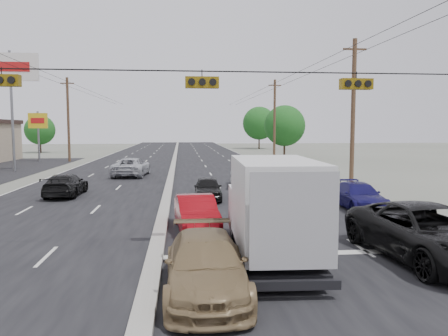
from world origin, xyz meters
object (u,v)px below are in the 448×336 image
at_px(pole_sign_far, 38,125).
at_px(utility_pole_left_c, 68,119).
at_px(pole_sign_billboard, 10,74).
at_px(queue_car_b, 285,199).
at_px(tree_right_mid, 285,126).
at_px(red_sedan, 196,214).
at_px(box_truck, 271,208).
at_px(tree_left_far, 40,130).
at_px(black_suv, 428,234).
at_px(utility_pole_right_c, 275,119).
at_px(queue_car_a, 208,189).
at_px(queue_car_c, 246,178).
at_px(oncoming_near, 66,185).
at_px(oncoming_far, 131,167).
at_px(utility_pole_right_b, 353,112).
at_px(tree_right_far, 259,123).
at_px(queue_car_d, 359,196).
at_px(tan_sedan, 206,266).

bearing_deg(pole_sign_far, utility_pole_left_c, 0.00).
bearing_deg(pole_sign_billboard, queue_car_b, -47.05).
height_order(tree_right_mid, red_sedan, tree_right_mid).
height_order(pole_sign_billboard, box_truck, pole_sign_billboard).
distance_m(pole_sign_far, queue_car_b, 40.31).
bearing_deg(tree_left_far, tree_right_mid, -22.07).
relative_size(pole_sign_far, black_suv, 0.98).
bearing_deg(utility_pole_right_c, queue_car_a, -109.03).
relative_size(pole_sign_far, queue_car_b, 1.45).
bearing_deg(utility_pole_left_c, queue_car_c, -54.14).
bearing_deg(oncoming_near, oncoming_far, -103.70).
xyz_separation_m(pole_sign_billboard, tree_right_mid, (29.50, 17.00, -4.53)).
bearing_deg(queue_car_a, utility_pole_right_c, 73.20).
relative_size(queue_car_a, queue_car_c, 0.80).
relative_size(oncoming_near, oncoming_far, 0.83).
bearing_deg(utility_pole_right_b, box_truck, -119.28).
bearing_deg(tree_right_far, pole_sign_billboard, -125.99).
distance_m(utility_pole_left_c, tree_left_far, 22.19).
height_order(red_sedan, oncoming_far, oncoming_far).
bearing_deg(red_sedan, tree_right_mid, 67.04).
xyz_separation_m(utility_pole_right_c, queue_car_a, (-10.19, -29.54, -4.47)).
distance_m(utility_pole_right_b, tree_right_far, 55.11).
height_order(utility_pole_right_b, queue_car_b, utility_pole_right_b).
xyz_separation_m(box_truck, black_suv, (4.72, -0.56, -0.76)).
xyz_separation_m(queue_car_a, queue_car_b, (3.43, -4.20, 0.04)).
bearing_deg(pole_sign_billboard, tree_right_far, 54.01).
height_order(utility_pole_right_b, red_sedan, utility_pole_right_b).
relative_size(tree_right_mid, tree_right_far, 0.88).
height_order(tree_right_far, red_sedan, tree_right_far).
height_order(tree_left_far, oncoming_far, tree_left_far).
distance_m(black_suv, oncoming_far, 27.24).
bearing_deg(queue_car_d, queue_car_a, 154.49).
xyz_separation_m(red_sedan, black_suv, (6.85, -4.57, 0.16)).
distance_m(pole_sign_billboard, pole_sign_far, 12.89).
bearing_deg(tree_right_far, tree_right_mid, -92.29).
height_order(utility_pole_right_c, queue_car_a, utility_pole_right_c).
height_order(pole_sign_billboard, queue_car_c, pole_sign_billboard).
bearing_deg(utility_pole_right_b, pole_sign_far, 138.74).
xyz_separation_m(tree_left_far, box_truck, (25.54, -60.99, -2.11)).
bearing_deg(pole_sign_far, queue_car_b, -57.21).
bearing_deg(queue_car_a, queue_car_b, -48.56).
xyz_separation_m(pole_sign_billboard, tan_sedan, (15.90, -31.50, -8.17)).
bearing_deg(tree_left_far, queue_car_c, -58.55).
distance_m(queue_car_b, oncoming_far, 19.13).
height_order(queue_car_a, queue_car_d, queue_car_d).
height_order(pole_sign_far, queue_car_c, pole_sign_far).
bearing_deg(oncoming_near, utility_pole_right_b, -172.00).
bearing_deg(tan_sedan, utility_pole_right_b, 59.49).
distance_m(tree_right_far, queue_car_a, 61.25).
height_order(box_truck, oncoming_near, box_truck).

